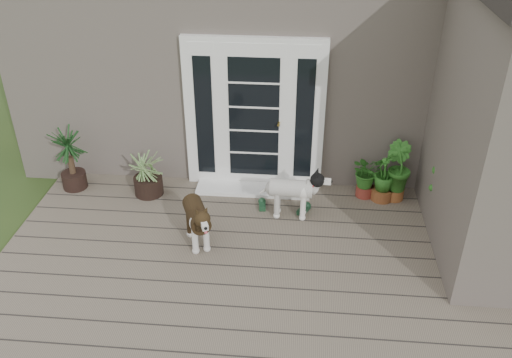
{
  "coord_description": "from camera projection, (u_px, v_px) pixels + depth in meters",
  "views": [
    {
      "loc": [
        0.43,
        -4.15,
        4.25
      ],
      "look_at": [
        -0.1,
        1.75,
        0.7
      ],
      "focal_mm": 38.26,
      "sensor_mm": 36.0,
      "label": 1
    }
  ],
  "objects": [
    {
      "name": "yucca",
      "position": [
        70.0,
        158.0,
        7.6
      ],
      "size": [
        0.8,
        0.8,
        0.94
      ],
      "primitive_type": null,
      "rotation": [
        0.0,
        0.0,
        -0.27
      ],
      "color": "black",
      "rests_on": "deck"
    },
    {
      "name": "herb_c",
      "position": [
        383.0,
        182.0,
        7.43
      ],
      "size": [
        0.43,
        0.43,
        0.55
      ],
      "primitive_type": "imported",
      "rotation": [
        0.0,
        0.0,
        4.46
      ],
      "color": "#1B5819",
      "rests_on": "deck"
    },
    {
      "name": "white_dog",
      "position": [
        291.0,
        196.0,
        7.07
      ],
      "size": [
        0.75,
        0.35,
        0.62
      ],
      "primitive_type": null,
      "rotation": [
        0.0,
        0.0,
        -1.61
      ],
      "color": "white",
      "rests_on": "deck"
    },
    {
      "name": "sapling",
      "position": [
        448.0,
        171.0,
        6.71
      ],
      "size": [
        0.59,
        0.59,
        1.54
      ],
      "primitive_type": null,
      "rotation": [
        0.0,
        0.0,
        -0.41
      ],
      "color": "#1B5017",
      "rests_on": "deck"
    },
    {
      "name": "herb_b",
      "position": [
        396.0,
        179.0,
        7.43
      ],
      "size": [
        0.58,
        0.58,
        0.62
      ],
      "primitive_type": "imported",
      "rotation": [
        0.0,
        0.0,
        2.15
      ],
      "color": "#1C4E16",
      "rests_on": "deck"
    },
    {
      "name": "door_step",
      "position": [
        253.0,
        189.0,
        7.75
      ],
      "size": [
        1.6,
        0.4,
        0.05
      ],
      "primitive_type": "cube",
      "color": "white",
      "rests_on": "deck"
    },
    {
      "name": "house_main",
      "position": [
        278.0,
        44.0,
        8.94
      ],
      "size": [
        7.4,
        4.0,
        3.1
      ],
      "primitive_type": "cube",
      "color": "#665E54",
      "rests_on": "ground"
    },
    {
      "name": "clog_right",
      "position": [
        304.0,
        209.0,
        7.28
      ],
      "size": [
        0.24,
        0.31,
        0.08
      ],
      "primitive_type": null,
      "rotation": [
        0.0,
        0.0,
        -0.46
      ],
      "color": "#14341F",
      "rests_on": "deck"
    },
    {
      "name": "door_unit",
      "position": [
        254.0,
        115.0,
        7.38
      ],
      "size": [
        1.9,
        0.14,
        2.15
      ],
      "primitive_type": "cube",
      "color": "white",
      "rests_on": "deck"
    },
    {
      "name": "deck",
      "position": [
        254.0,
        291.0,
        6.07
      ],
      "size": [
        6.2,
        4.6,
        0.12
      ],
      "primitive_type": "cube",
      "color": "#6B5B4C",
      "rests_on": "ground"
    },
    {
      "name": "brindle_dog",
      "position": [
        197.0,
        222.0,
        6.55
      ],
      "size": [
        0.6,
        0.83,
        0.64
      ],
      "primitive_type": null,
      "rotation": [
        0.0,
        0.0,
        3.54
      ],
      "color": "#362513",
      "rests_on": "deck"
    },
    {
      "name": "clog_left",
      "position": [
        262.0,
        205.0,
        7.38
      ],
      "size": [
        0.15,
        0.27,
        0.08
      ],
      "primitive_type": null,
      "rotation": [
        0.0,
        0.0,
        0.11
      ],
      "color": "#173A21",
      "rests_on": "deck"
    },
    {
      "name": "spider_plant",
      "position": [
        147.0,
        172.0,
        7.51
      ],
      "size": [
        0.84,
        0.84,
        0.71
      ],
      "primitive_type": null,
      "rotation": [
        0.0,
        0.0,
        -0.32
      ],
      "color": "#7FA263",
      "rests_on": "deck"
    },
    {
      "name": "herb_a",
      "position": [
        366.0,
        179.0,
        7.51
      ],
      "size": [
        0.57,
        0.57,
        0.55
      ],
      "primitive_type": "imported",
      "rotation": [
        0.0,
        0.0,
        0.45
      ],
      "color": "#1B5F1C",
      "rests_on": "deck"
    }
  ]
}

